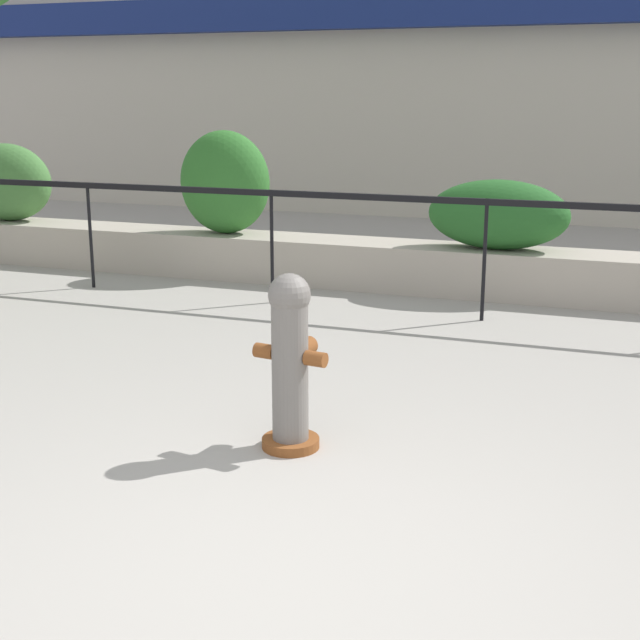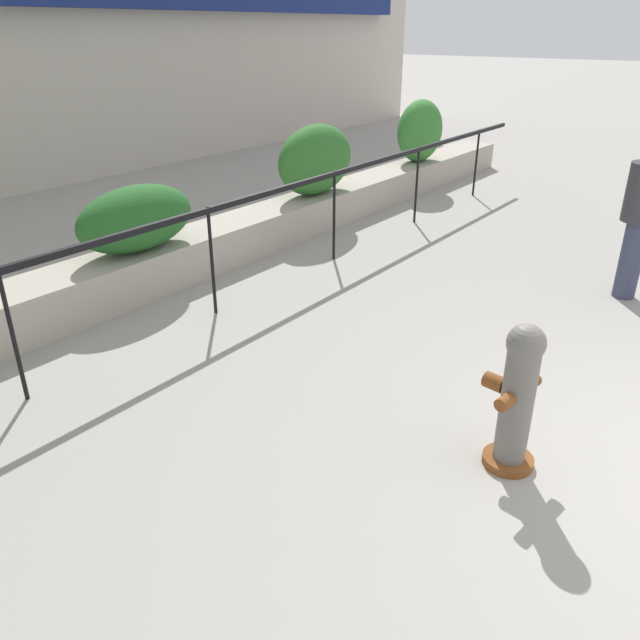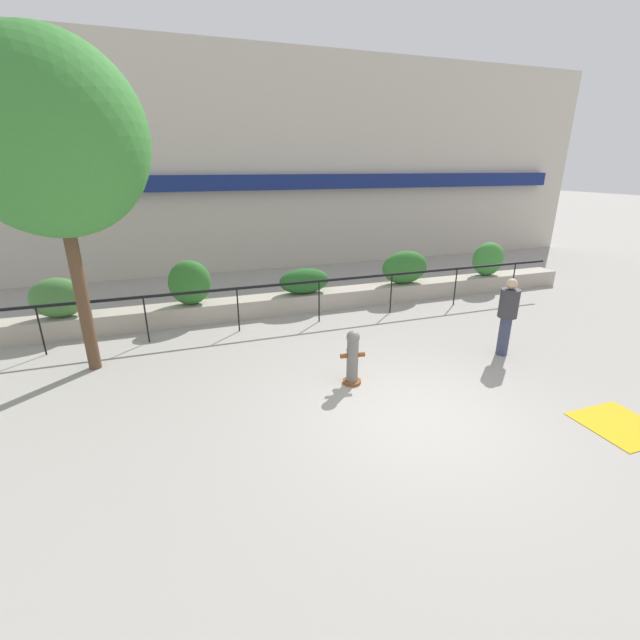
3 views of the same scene
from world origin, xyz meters
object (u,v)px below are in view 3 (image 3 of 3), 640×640
(hedge_bush_0, at_px, (58,298))
(hedge_bush_1, at_px, (190,283))
(fire_hydrant, at_px, (352,357))
(hedge_bush_4, at_px, (488,259))
(street_tree, at_px, (50,139))
(pedestrian, at_px, (508,312))
(hedge_bush_2, at_px, (304,281))
(hedge_bush_3, at_px, (405,267))

(hedge_bush_0, distance_m, hedge_bush_1, 3.04)
(fire_hydrant, bearing_deg, hedge_bush_1, 119.91)
(hedge_bush_4, xyz_separation_m, street_tree, (-11.63, -2.18, 3.35))
(hedge_bush_1, height_order, street_tree, street_tree)
(pedestrian, bearing_deg, fire_hydrant, -178.22)
(hedge_bush_1, height_order, fire_hydrant, hedge_bush_1)
(hedge_bush_1, bearing_deg, street_tree, -134.20)
(hedge_bush_0, height_order, hedge_bush_2, hedge_bush_0)
(hedge_bush_1, relative_size, hedge_bush_2, 0.80)
(hedge_bush_3, relative_size, pedestrian, 0.88)
(hedge_bush_1, relative_size, fire_hydrant, 1.09)
(hedge_bush_1, distance_m, hedge_bush_3, 6.38)
(street_tree, distance_m, pedestrian, 9.37)
(hedge_bush_2, distance_m, hedge_bush_3, 3.25)
(hedge_bush_0, height_order, street_tree, street_tree)
(hedge_bush_0, xyz_separation_m, hedge_bush_2, (6.17, 0.00, -0.12))
(pedestrian, bearing_deg, hedge_bush_3, 89.03)
(hedge_bush_0, relative_size, hedge_bush_4, 1.09)
(hedge_bush_0, distance_m, fire_hydrant, 7.30)
(hedge_bush_4, xyz_separation_m, fire_hydrant, (-6.87, -4.57, -0.50))
(hedge_bush_1, distance_m, hedge_bush_4, 9.50)
(hedge_bush_3, xyz_separation_m, fire_hydrant, (-3.75, -4.57, -0.45))
(hedge_bush_1, xyz_separation_m, hedge_bush_2, (3.13, 0.00, -0.23))
(hedge_bush_1, bearing_deg, fire_hydrant, -60.09)
(hedge_bush_2, bearing_deg, street_tree, -157.42)
(hedge_bush_0, bearing_deg, hedge_bush_2, 0.00)
(hedge_bush_0, bearing_deg, hedge_bush_4, 0.00)
(street_tree, bearing_deg, fire_hydrant, -26.68)
(hedge_bush_3, bearing_deg, hedge_bush_1, 180.00)
(hedge_bush_1, xyz_separation_m, fire_hydrant, (2.63, -4.57, -0.53))
(hedge_bush_1, xyz_separation_m, hedge_bush_4, (9.50, 0.00, -0.04))
(hedge_bush_0, relative_size, hedge_bush_2, 0.85)
(hedge_bush_3, bearing_deg, fire_hydrant, -129.32)
(hedge_bush_2, height_order, hedge_bush_4, hedge_bush_4)
(hedge_bush_2, relative_size, fire_hydrant, 1.36)
(hedge_bush_1, bearing_deg, pedestrian, -35.28)
(hedge_bush_4, distance_m, pedestrian, 5.49)
(hedge_bush_3, xyz_separation_m, hedge_bush_4, (3.13, 0.00, 0.04))
(hedge_bush_2, bearing_deg, hedge_bush_1, 180.00)
(hedge_bush_3, relative_size, fire_hydrant, 1.41)
(hedge_bush_4, xyz_separation_m, pedestrian, (-3.20, -4.46, -0.06))
(hedge_bush_2, distance_m, pedestrian, 5.48)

